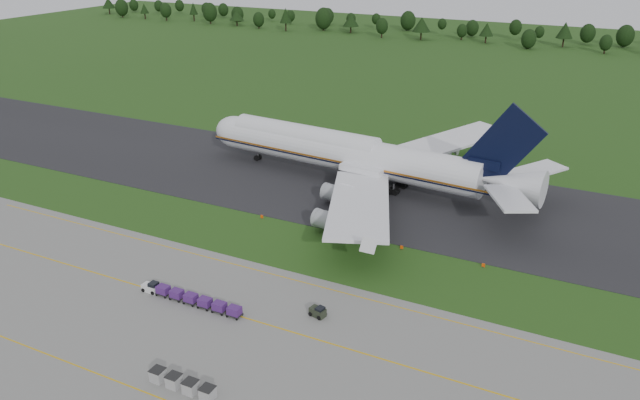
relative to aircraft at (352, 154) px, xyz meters
The scene contains 10 objects.
ground 32.68m from the aircraft, 81.46° to the right, with size 600.00×600.00×0.00m, color #204414.
apron 66.19m from the aircraft, 85.85° to the right, with size 300.00×52.00×0.06m, color slate.
taxiway 8.60m from the aircraft, 38.11° to the right, with size 300.00×40.00×0.08m, color black.
apron_markings 59.23m from the aircraft, 85.36° to the right, with size 300.00×30.20×0.01m.
tree_line 189.06m from the aircraft, 86.70° to the left, with size 528.98×21.13×11.90m.
aircraft is the anchor object (origin of this frame).
baggage_train 54.35m from the aircraft, 91.78° to the right, with size 17.11×1.55×1.49m.
utility_cart 51.79m from the aircraft, 71.44° to the right, with size 2.44×1.77×1.21m.
uld_row 70.15m from the aircraft, 82.59° to the right, with size 8.81×1.61×1.59m.
edge_markers 28.61m from the aircraft, 61.73° to the right, with size 41.75×0.30×0.60m.
Camera 1 is at (44.47, -82.45, 49.40)m, focal length 35.00 mm.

